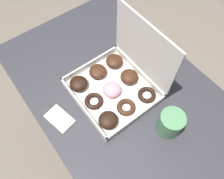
{
  "coord_description": "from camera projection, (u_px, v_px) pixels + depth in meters",
  "views": [
    {
      "loc": [
        0.37,
        -0.32,
        1.6
      ],
      "look_at": [
        -0.01,
        -0.03,
        0.77
      ],
      "focal_mm": 35.0,
      "sensor_mm": 36.0,
      "label": 1
    }
  ],
  "objects": [
    {
      "name": "dining_table",
      "position": [
        118.0,
        100.0,
        1.08
      ],
      "size": [
        1.15,
        0.74,
        0.75
      ],
      "color": "#2D2D33",
      "rests_on": "ground_plane"
    },
    {
      "name": "donut_box",
      "position": [
        117.0,
        81.0,
        0.94
      ],
      "size": [
        0.35,
        0.32,
        0.31
      ],
      "color": "white",
      "rests_on": "dining_table"
    },
    {
      "name": "coffee_mug",
      "position": [
        170.0,
        123.0,
        0.84
      ],
      "size": [
        0.1,
        0.1,
        0.11
      ],
      "color": "#4C8456",
      "rests_on": "dining_table"
    },
    {
      "name": "ground_plane",
      "position": [
        116.0,
        139.0,
        1.64
      ],
      "size": [
        8.0,
        8.0,
        0.0
      ],
      "primitive_type": "plane",
      "color": "#6B6054"
    },
    {
      "name": "paper_napkin",
      "position": [
        60.0,
        119.0,
        0.91
      ],
      "size": [
        0.13,
        0.1,
        0.01
      ],
      "color": "beige",
      "rests_on": "dining_table"
    }
  ]
}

